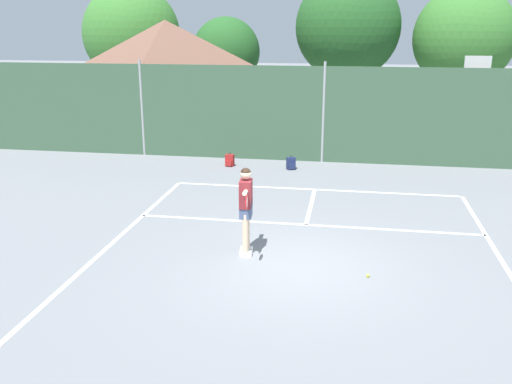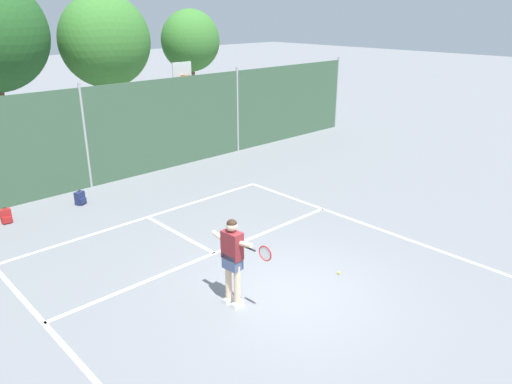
{
  "view_description": "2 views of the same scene",
  "coord_description": "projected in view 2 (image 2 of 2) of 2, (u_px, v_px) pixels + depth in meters",
  "views": [
    {
      "loc": [
        0.94,
        -10.13,
        4.61
      ],
      "look_at": [
        -1.08,
        1.66,
        1.01
      ],
      "focal_mm": 39.22,
      "sensor_mm": 36.0,
      "label": 1
    },
    {
      "loc": [
        -6.5,
        -5.9,
        5.54
      ],
      "look_at": [
        0.97,
        2.03,
        1.46
      ],
      "focal_mm": 34.28,
      "sensor_mm": 36.0,
      "label": 2
    }
  ],
  "objects": [
    {
      "name": "tennis_ball",
      "position": [
        339.0,
        273.0,
        10.88
      ],
      "size": [
        0.07,
        0.07,
        0.07
      ],
      "primitive_type": "sphere",
      "color": "#CCE033",
      "rests_on": "ground"
    },
    {
      "name": "tennis_player",
      "position": [
        233.0,
        255.0,
        9.38
      ],
      "size": [
        0.33,
        1.43,
        1.85
      ],
      "color": "silver",
      "rests_on": "ground"
    },
    {
      "name": "backpack_red",
      "position": [
        6.0,
        216.0,
        13.45
      ],
      "size": [
        0.3,
        0.27,
        0.46
      ],
      "color": "maroon",
      "rests_on": "ground"
    },
    {
      "name": "chainlink_fence",
      "position": [
        86.0,
        139.0,
        15.7
      ],
      "size": [
        26.09,
        0.09,
        3.42
      ],
      "color": "#38563D",
      "rests_on": "ground"
    },
    {
      "name": "basketball_hoop",
      "position": [
        183.0,
        93.0,
        20.17
      ],
      "size": [
        0.9,
        0.67,
        3.55
      ],
      "color": "#284CB2",
      "rests_on": "ground"
    },
    {
      "name": "ground_plane",
      "position": [
        289.0,
        294.0,
        10.14
      ],
      "size": [
        120.0,
        120.0,
        0.0
      ],
      "primitive_type": "plane",
      "color": "slate"
    },
    {
      "name": "backpack_navy",
      "position": [
        80.0,
        198.0,
        14.74
      ],
      "size": [
        0.33,
        0.32,
        0.46
      ],
      "color": "navy",
      "rests_on": "ground"
    },
    {
      "name": "court_markings",
      "position": [
        267.0,
        282.0,
        10.58
      ],
      "size": [
        8.3,
        11.1,
        0.01
      ],
      "color": "white",
      "rests_on": "ground"
    }
  ]
}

